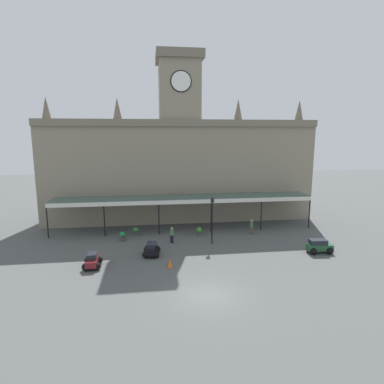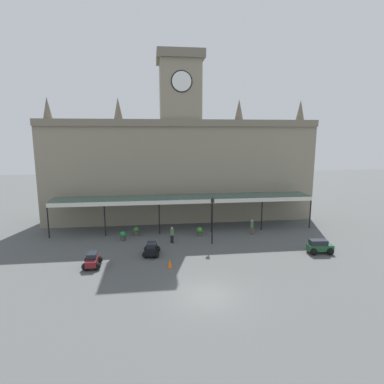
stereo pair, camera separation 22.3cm
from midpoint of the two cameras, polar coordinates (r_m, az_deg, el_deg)
ground_plane at (r=22.92m, az=2.69°, el=-17.91°), size 140.00×140.00×0.00m
station_building at (r=40.60m, az=-2.38°, el=5.06°), size 33.10×5.72×20.29m
entrance_canopy at (r=36.13m, az=-1.61°, el=-1.10°), size 29.11×3.26×3.82m
car_maroon_sedan at (r=28.20m, az=-17.54°, el=-11.67°), size 1.56×2.07×1.19m
car_black_sedan at (r=29.60m, az=-7.44°, el=-10.19°), size 1.66×2.13×1.19m
car_green_estate at (r=32.10m, az=21.53°, el=-9.08°), size 2.31×1.66×1.27m
pedestrian_beside_cars at (r=32.41m, az=-3.81°, el=-7.51°), size 0.34×0.34×1.67m
pedestrian_near_entrance at (r=35.61m, az=10.36°, el=-6.01°), size 0.37×0.34×1.67m
victorian_lamppost at (r=31.64m, az=3.40°, el=-4.04°), size 0.30×0.30×4.79m
traffic_cone at (r=26.99m, az=-4.16°, el=-12.53°), size 0.40×0.40×0.73m
planter_near_kerb at (r=33.95m, az=-12.47°, el=-7.66°), size 0.60×0.60×0.96m
planter_by_canopy at (r=34.65m, az=1.11°, el=-7.03°), size 0.60×0.60×0.96m
planter_forecourt_centre at (r=35.23m, az=-10.14°, el=-6.90°), size 0.60×0.60×0.96m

